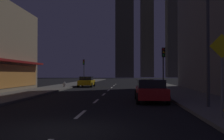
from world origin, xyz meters
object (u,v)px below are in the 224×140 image
(car_parked_near, at_px, (151,90))
(fire_hydrant_far_left, at_px, (64,85))
(traffic_light_near_right, at_px, (163,59))
(traffic_light_far_left, at_px, (84,66))
(car_parked_far, at_px, (87,82))
(pedestrian_crossing_sign, at_px, (222,68))
(street_lamp_right, at_px, (191,11))

(car_parked_near, xyz_separation_m, fire_hydrant_far_left, (-9.50, 14.12, -0.29))
(car_parked_near, relative_size, traffic_light_near_right, 1.01)
(fire_hydrant_far_left, xyz_separation_m, traffic_light_near_right, (11.40, -6.82, 2.74))
(traffic_light_far_left, bearing_deg, car_parked_far, -76.77)
(pedestrian_crossing_sign, bearing_deg, car_parked_near, 106.96)
(car_parked_far, height_order, street_lamp_right, street_lamp_right)
(traffic_light_near_right, height_order, pedestrian_crossing_sign, traffic_light_near_right)
(traffic_light_near_right, xyz_separation_m, pedestrian_crossing_sign, (0.10, -13.86, -1.18))
(car_parked_far, relative_size, traffic_light_far_left, 1.01)
(traffic_light_near_right, distance_m, traffic_light_far_left, 21.17)
(fire_hydrant_far_left, height_order, traffic_light_far_left, traffic_light_far_left)
(traffic_light_near_right, bearing_deg, car_parked_far, 132.28)
(car_parked_far, xyz_separation_m, pedestrian_crossing_sign, (9.20, -23.87, 1.28))
(pedestrian_crossing_sign, bearing_deg, street_lamp_right, 93.77)
(fire_hydrant_far_left, height_order, traffic_light_near_right, traffic_light_near_right)
(car_parked_near, height_order, traffic_light_far_left, traffic_light_far_left)
(fire_hydrant_far_left, bearing_deg, traffic_light_near_right, -30.88)
(street_lamp_right, bearing_deg, car_parked_near, 118.98)
(street_lamp_right, relative_size, pedestrian_crossing_sign, 2.09)
(traffic_light_far_left, bearing_deg, street_lamp_right, -69.18)
(fire_hydrant_far_left, height_order, pedestrian_crossing_sign, pedestrian_crossing_sign)
(street_lamp_right, bearing_deg, car_parked_far, 113.63)
(car_parked_far, relative_size, pedestrian_crossing_sign, 1.34)
(car_parked_far, bearing_deg, car_parked_near, -67.42)
(traffic_light_far_left, distance_m, street_lamp_right, 30.66)
(fire_hydrant_far_left, distance_m, street_lamp_right, 21.19)
(car_parked_near, xyz_separation_m, pedestrian_crossing_sign, (2.00, -6.56, 1.28))
(traffic_light_far_left, relative_size, pedestrian_crossing_sign, 1.33)
(fire_hydrant_far_left, xyz_separation_m, street_lamp_right, (11.28, -17.34, 4.61))
(car_parked_far, bearing_deg, traffic_light_far_left, 103.23)
(traffic_light_near_right, relative_size, traffic_light_far_left, 1.00)
(street_lamp_right, bearing_deg, traffic_light_far_left, 110.82)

